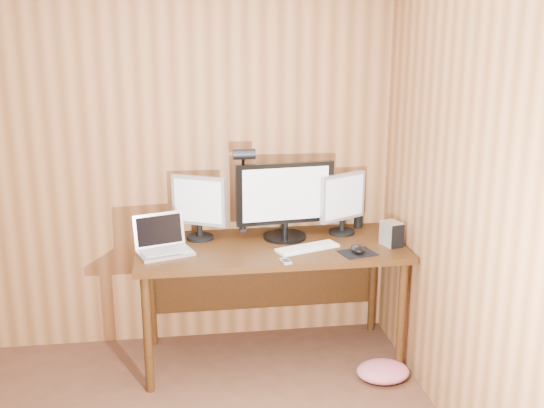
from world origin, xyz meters
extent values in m
plane|color=#9D6439|center=(0.00, 2.00, 1.25)|extent=(4.00, 0.00, 4.00)
cube|color=#391F0B|center=(0.93, 1.63, 0.73)|extent=(1.60, 0.70, 0.04)
cube|color=#391F0B|center=(0.93, 1.95, 0.45)|extent=(1.48, 0.02, 0.51)
cylinder|color=#391F0B|center=(0.19, 1.34, 0.35)|extent=(0.05, 0.05, 0.71)
cylinder|color=#391F0B|center=(0.19, 1.92, 0.35)|extent=(0.05, 0.05, 0.71)
cylinder|color=#391F0B|center=(1.67, 1.34, 0.35)|extent=(0.05, 0.05, 0.71)
cylinder|color=#391F0B|center=(1.67, 1.92, 0.35)|extent=(0.05, 0.05, 0.71)
cylinder|color=black|center=(1.04, 1.75, 0.76)|extent=(0.27, 0.27, 0.02)
cylinder|color=black|center=(1.04, 1.75, 0.81)|extent=(0.04, 0.04, 0.08)
cube|color=black|center=(1.04, 1.75, 1.04)|extent=(0.61, 0.10, 0.38)
cube|color=white|center=(1.04, 1.73, 1.04)|extent=(0.54, 0.06, 0.33)
cylinder|color=black|center=(0.51, 1.81, 0.76)|extent=(0.17, 0.17, 0.02)
cylinder|color=black|center=(0.51, 1.81, 0.81)|extent=(0.03, 0.03, 0.07)
cube|color=#B5B5BA|center=(0.51, 1.81, 1.00)|extent=(0.33, 0.19, 0.30)
cube|color=white|center=(0.50, 1.79, 1.00)|extent=(0.28, 0.14, 0.26)
cylinder|color=black|center=(1.41, 1.79, 0.76)|extent=(0.16, 0.16, 0.02)
cylinder|color=black|center=(1.41, 1.79, 0.81)|extent=(0.03, 0.03, 0.07)
cube|color=#B5B5BA|center=(1.41, 1.79, 0.99)|extent=(0.32, 0.19, 0.30)
cube|color=white|center=(1.42, 1.77, 0.99)|extent=(0.27, 0.15, 0.26)
cube|color=silver|center=(0.30, 1.56, 0.76)|extent=(0.35, 0.30, 0.02)
cube|color=silver|center=(0.27, 1.66, 0.87)|extent=(0.30, 0.14, 0.20)
cube|color=black|center=(0.27, 1.66, 0.87)|extent=(0.26, 0.11, 0.17)
cube|color=#B2B2B7|center=(0.30, 1.56, 0.77)|extent=(0.28, 0.20, 0.00)
cube|color=white|center=(1.13, 1.52, 0.76)|extent=(0.40, 0.24, 0.02)
cube|color=white|center=(1.13, 1.52, 0.77)|extent=(0.37, 0.21, 0.00)
cube|color=black|center=(1.41, 1.41, 0.75)|extent=(0.23, 0.20, 0.00)
ellipsoid|color=black|center=(1.41, 1.41, 0.77)|extent=(0.08, 0.12, 0.04)
cube|color=silver|center=(1.65, 1.52, 0.82)|extent=(0.12, 0.15, 0.15)
cube|color=black|center=(1.67, 1.46, 0.82)|extent=(0.08, 0.03, 0.14)
cube|color=silver|center=(0.97, 1.33, 0.76)|extent=(0.06, 0.10, 0.01)
cube|color=black|center=(0.97, 1.33, 0.76)|extent=(0.04, 0.06, 0.00)
cylinder|color=black|center=(1.55, 1.90, 0.82)|extent=(0.06, 0.06, 0.13)
cube|color=black|center=(0.79, 1.94, 0.74)|extent=(0.05, 0.05, 0.05)
cylinder|color=black|center=(0.79, 1.94, 0.94)|extent=(0.03, 0.03, 0.38)
sphere|color=black|center=(0.79, 1.94, 1.13)|extent=(0.04, 0.04, 0.04)
cylinder|color=black|center=(0.79, 1.88, 1.20)|extent=(0.02, 0.13, 0.16)
cylinder|color=black|center=(0.79, 1.80, 1.28)|extent=(0.14, 0.06, 0.06)
camera|label=1|loc=(0.42, -1.97, 2.00)|focal=42.00mm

